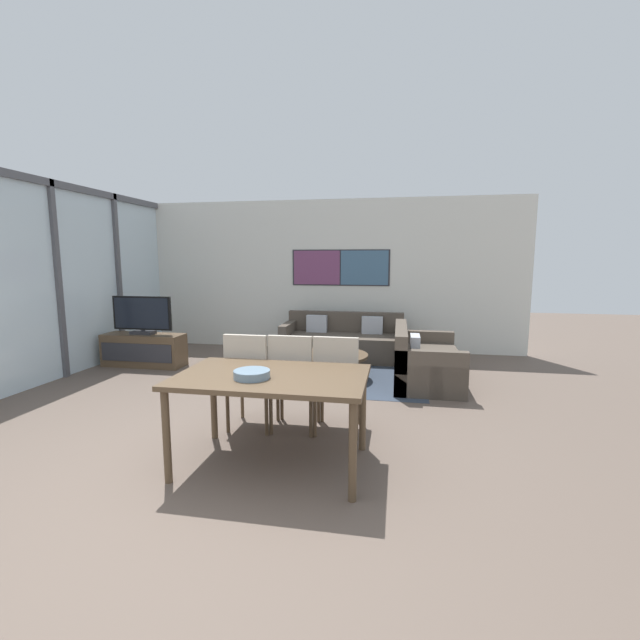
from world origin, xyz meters
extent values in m
plane|color=brown|center=(0.00, 0.00, 0.00)|extent=(24.00, 24.00, 0.00)
cube|color=silver|center=(0.00, 5.35, 1.40)|extent=(7.57, 0.06, 2.80)
cube|color=#2D2D33|center=(0.43, 5.31, 1.55)|extent=(1.83, 0.01, 0.67)
cube|color=#753D66|center=(-0.02, 5.31, 1.55)|extent=(0.87, 0.02, 0.63)
cube|color=#426684|center=(0.88, 5.31, 1.55)|extent=(0.87, 0.02, 0.63)
cube|color=silver|center=(-3.29, 2.68, 1.40)|extent=(0.02, 5.35, 2.80)
cube|color=#515156|center=(-3.26, 2.68, 2.75)|extent=(0.07, 5.35, 0.10)
cube|color=#515156|center=(-3.26, 2.68, 1.40)|extent=(0.07, 0.08, 2.80)
cube|color=#515156|center=(-3.26, 4.01, 1.40)|extent=(0.07, 0.08, 2.80)
cube|color=#333D4C|center=(0.58, 3.31, 0.00)|extent=(2.65, 1.78, 0.01)
cube|color=brown|center=(-2.50, 3.48, 0.26)|extent=(1.30, 0.42, 0.52)
cube|color=#2D2D33|center=(-2.50, 3.27, 0.26)|extent=(1.20, 0.01, 0.29)
cube|color=#2D2D33|center=(-2.50, 3.48, 0.54)|extent=(0.36, 0.20, 0.05)
cube|color=#2D2D33|center=(-2.50, 3.48, 0.61)|extent=(0.06, 0.03, 0.08)
cube|color=black|center=(-2.50, 3.48, 0.86)|extent=(1.00, 0.04, 0.54)
cube|color=black|center=(-2.50, 3.46, 0.86)|extent=(0.93, 0.01, 0.48)
cube|color=#51473D|center=(0.58, 4.56, 0.21)|extent=(2.06, 0.89, 0.42)
cube|color=#51473D|center=(0.58, 4.93, 0.39)|extent=(2.06, 0.16, 0.77)
cube|color=#51473D|center=(-0.38, 4.56, 0.30)|extent=(0.14, 0.89, 0.60)
cube|color=#51473D|center=(1.54, 4.56, 0.30)|extent=(0.14, 0.89, 0.60)
cube|color=#B2B7C1|center=(0.09, 4.75, 0.57)|extent=(0.36, 0.12, 0.30)
cube|color=#B2B7C1|center=(1.07, 4.75, 0.57)|extent=(0.36, 0.12, 0.30)
cube|color=#51473D|center=(1.92, 3.37, 0.21)|extent=(0.89, 1.61, 0.42)
cube|color=#51473D|center=(1.56, 3.37, 0.39)|extent=(0.16, 1.61, 0.77)
cube|color=#51473D|center=(1.92, 2.64, 0.30)|extent=(0.89, 0.14, 0.60)
cube|color=#51473D|center=(1.92, 4.11, 0.30)|extent=(0.89, 0.14, 0.60)
cube|color=#B2B7C1|center=(1.74, 3.01, 0.57)|extent=(0.12, 0.36, 0.30)
cylinder|color=brown|center=(0.58, 3.31, 0.01)|extent=(0.47, 0.47, 0.03)
cylinder|color=brown|center=(0.58, 3.31, 0.16)|extent=(0.19, 0.19, 0.32)
cylinder|color=brown|center=(0.58, 3.31, 0.34)|extent=(1.05, 1.05, 0.04)
cube|color=brown|center=(0.51, 0.62, 0.76)|extent=(1.54, 0.97, 0.04)
cylinder|color=brown|center=(-0.20, 0.20, 0.37)|extent=(0.06, 0.06, 0.74)
cylinder|color=brown|center=(1.22, 0.20, 0.37)|extent=(0.06, 0.06, 0.74)
cylinder|color=brown|center=(-0.20, 1.04, 0.37)|extent=(0.06, 0.06, 0.74)
cylinder|color=brown|center=(1.22, 1.04, 0.37)|extent=(0.06, 0.06, 0.74)
cube|color=#B2A899|center=(0.07, 1.39, 0.41)|extent=(0.46, 0.46, 0.06)
cube|color=#B2A899|center=(0.07, 1.19, 0.72)|extent=(0.42, 0.05, 0.55)
cylinder|color=brown|center=(-0.13, 1.19, 0.19)|extent=(0.04, 0.04, 0.38)
cylinder|color=brown|center=(0.27, 1.19, 0.19)|extent=(0.04, 0.04, 0.38)
cylinder|color=brown|center=(-0.13, 1.59, 0.19)|extent=(0.04, 0.04, 0.38)
cylinder|color=brown|center=(0.27, 1.59, 0.19)|extent=(0.04, 0.04, 0.38)
cube|color=#B2A899|center=(0.51, 1.42, 0.41)|extent=(0.46, 0.46, 0.06)
cube|color=#B2A899|center=(0.51, 1.22, 0.72)|extent=(0.42, 0.05, 0.55)
cylinder|color=brown|center=(0.31, 1.22, 0.19)|extent=(0.04, 0.04, 0.38)
cylinder|color=brown|center=(0.71, 1.22, 0.19)|extent=(0.04, 0.04, 0.38)
cylinder|color=brown|center=(0.31, 1.62, 0.19)|extent=(0.04, 0.04, 0.38)
cylinder|color=brown|center=(0.71, 1.62, 0.19)|extent=(0.04, 0.04, 0.38)
cube|color=#B2A899|center=(0.94, 1.43, 0.41)|extent=(0.46, 0.46, 0.06)
cube|color=#B2A899|center=(0.94, 1.23, 0.72)|extent=(0.42, 0.05, 0.55)
cylinder|color=brown|center=(0.74, 1.23, 0.19)|extent=(0.04, 0.04, 0.38)
cylinder|color=brown|center=(1.14, 1.23, 0.19)|extent=(0.04, 0.04, 0.38)
cylinder|color=brown|center=(0.74, 1.63, 0.19)|extent=(0.04, 0.04, 0.38)
cylinder|color=brown|center=(1.14, 1.63, 0.19)|extent=(0.04, 0.04, 0.38)
cylinder|color=slate|center=(0.38, 0.48, 0.81)|extent=(0.29, 0.29, 0.06)
torus|color=slate|center=(0.38, 0.48, 0.83)|extent=(0.29, 0.29, 0.02)
camera|label=1|loc=(1.50, -2.63, 1.71)|focal=24.00mm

